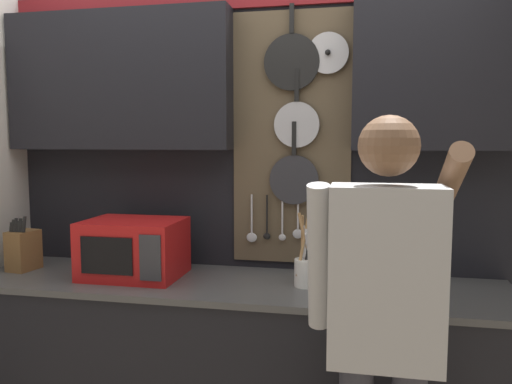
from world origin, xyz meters
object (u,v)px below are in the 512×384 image
at_px(microwave, 134,248).
at_px(knife_block, 23,250).
at_px(person, 384,312).
at_px(utensil_crock, 306,268).

bearing_deg(microwave, knife_block, 179.96).
relative_size(microwave, person, 0.28).
height_order(microwave, person, person).
height_order(utensil_crock, person, person).
relative_size(utensil_crock, person, 0.20).
xyz_separation_m(microwave, knife_block, (-0.61, 0.00, -0.03)).
xyz_separation_m(microwave, utensil_crock, (0.85, 0.00, -0.05)).
xyz_separation_m(microwave, person, (1.17, -0.51, -0.07)).
height_order(microwave, knife_block, knife_block).
height_order(knife_block, utensil_crock, utensil_crock).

